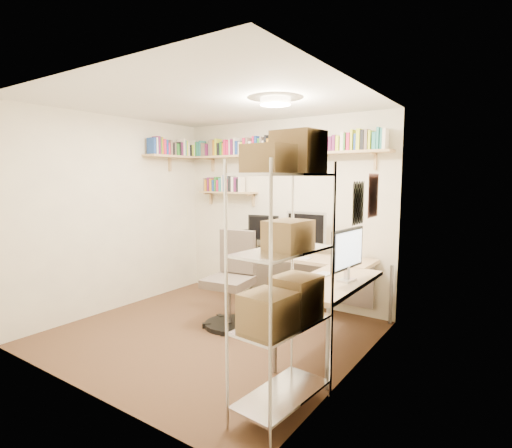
% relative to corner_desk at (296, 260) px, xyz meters
% --- Properties ---
extents(ground, '(3.20, 3.20, 0.00)m').
position_rel_corner_desk_xyz_m(ground, '(-0.55, -0.94, -0.73)').
color(ground, '#43261C').
rests_on(ground, ground).
extents(room_shell, '(3.24, 3.04, 2.52)m').
position_rel_corner_desk_xyz_m(room_shell, '(-0.55, -0.94, 0.81)').
color(room_shell, '#F3E9C6').
rests_on(room_shell, ground).
extents(wall_shelves, '(3.12, 1.09, 0.80)m').
position_rel_corner_desk_xyz_m(wall_shelves, '(-0.97, 0.36, 1.30)').
color(wall_shelves, tan).
rests_on(wall_shelves, ground).
extents(corner_desk, '(2.19, 1.89, 1.29)m').
position_rel_corner_desk_xyz_m(corner_desk, '(0.00, 0.00, 0.00)').
color(corner_desk, '#D7BC8C').
rests_on(corner_desk, ground).
extents(office_chair, '(0.58, 0.59, 1.10)m').
position_rel_corner_desk_xyz_m(office_chair, '(-0.52, -0.61, -0.27)').
color(office_chair, black).
rests_on(office_chair, ground).
extents(wire_rack, '(0.46, 0.83, 2.05)m').
position_rel_corner_desk_xyz_m(wire_rack, '(0.87, -1.76, 0.48)').
color(wire_rack, silver).
rests_on(wire_rack, ground).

